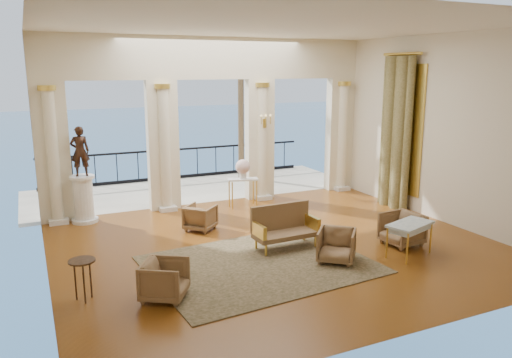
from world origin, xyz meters
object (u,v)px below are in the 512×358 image
game_table (410,226)px  statue (80,151)px  side_table (82,266)px  armchair_a (165,278)px  settee (284,227)px  console_table (243,183)px  pedestal (84,200)px  armchair_b (336,244)px  armchair_c (402,228)px  armchair_d (200,216)px

game_table → statue: (-5.65, 5.09, 1.15)m
game_table → side_table: bearing=155.9°
armchair_a → settee: 3.18m
console_table → game_table: bearing=-55.5°
game_table → pedestal: size_ratio=0.96×
armchair_b → side_table: size_ratio=1.03×
armchair_a → armchair_b: 3.44m
armchair_c → game_table: bearing=-32.2°
settee → side_table: (-4.10, -0.85, 0.15)m
armchair_a → side_table: bearing=100.4°
statue → side_table: bearing=85.8°
game_table → armchair_d: bearing=116.3°
side_table → armchair_d: bearing=42.9°
game_table → statue: 7.70m
armchair_d → console_table: bearing=-93.2°
game_table → statue: statue is taller
game_table → console_table: size_ratio=1.28×
armchair_d → side_table: size_ratio=0.94×
armchair_a → armchair_c: 5.25m
side_table → armchair_c: bearing=-0.8°
armchair_c → settee: (-2.34, 0.94, 0.07)m
armchair_d → pedestal: (-2.38, 1.77, 0.23)m
settee → statue: (-3.60, 3.60, 1.31)m
armchair_c → game_table: 0.67m
armchair_c → statue: (-5.94, 4.54, 1.38)m
armchair_d → settee: settee is taller
armchair_c → statue: statue is taller
armchair_c → settee: 2.52m
side_table → game_table: bearing=-6.0°
armchair_a → pedestal: size_ratio=0.61×
armchair_c → pedestal: size_ratio=0.65×
armchair_a → armchair_c: bearing=-53.6°
armchair_a → console_table: console_table is taller
statue → armchair_c: bearing=144.9°
armchair_d → side_table: bearing=89.0°
settee → side_table: bearing=-170.1°
game_table → armchair_b: bearing=149.0°
armchair_c → armchair_d: (-3.56, 2.78, -0.05)m
armchair_c → settee: size_ratio=0.55×
console_table → settee: bearing=-82.0°
statue → side_table: 4.63m
armchair_d → settee: 2.21m
statue → console_table: (4.10, -0.29, -1.12)m
console_table → armchair_b: bearing=-72.8°
armchair_b → game_table: 1.56m
armchair_a → settee: bearing=-33.1°
armchair_c → statue: size_ratio=0.63×
armchair_b → armchair_d: armchair_b is taller
settee → console_table: (0.50, 3.31, 0.19)m
armchair_c → console_table: 4.64m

